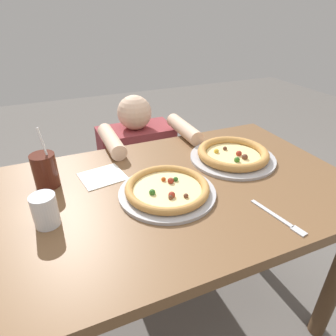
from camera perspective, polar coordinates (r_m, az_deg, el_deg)
The scene contains 9 objects.
ground_plane at distance 1.60m, azimuth 0.39°, elevation -26.90°, with size 8.00×8.00×0.00m, color #66605B.
dining_table at distance 1.12m, azimuth 0.50°, elevation -8.52°, with size 1.36×0.82×0.75m.
pizza_near at distance 1.01m, azimuth -0.15°, elevation -4.21°, with size 0.34×0.34×0.04m.
pizza_far at distance 1.27m, azimuth 12.55°, elevation 2.55°, with size 0.36×0.36×0.05m.
drink_cup_colored at distance 1.12m, azimuth -22.87°, elevation -0.43°, with size 0.09×0.09×0.22m.
water_cup_clear at distance 0.94m, azimuth -22.90°, elevation -7.60°, with size 0.07×0.07×0.10m.
paper_napkin at distance 1.15m, azimuth -12.67°, elevation -1.60°, with size 0.16×0.14×0.00m, color white.
fork at distance 0.98m, azimuth 20.94°, elevation -9.20°, with size 0.05×0.20×0.00m.
diner_seated at distance 1.77m, azimuth -5.72°, elevation -2.35°, with size 0.44×0.53×0.91m.
Camera 1 is at (-0.35, -0.81, 1.33)m, focal length 31.21 mm.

